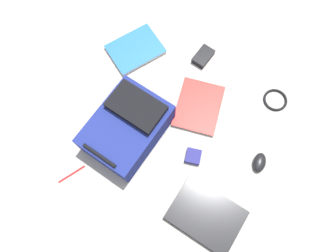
{
  "coord_description": "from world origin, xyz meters",
  "views": [
    {
      "loc": [
        -0.18,
        0.46,
        1.48
      ],
      "look_at": [
        0.01,
        -0.0,
        0.02
      ],
      "focal_mm": 33.18,
      "sensor_mm": 36.0,
      "label": 1
    }
  ],
  "objects_px": {
    "book_manual": "(135,49)",
    "pen_black": "(72,174)",
    "computer_mouse": "(260,162)",
    "earbud_pouch": "(193,156)",
    "book_blue": "(199,106)",
    "backpack": "(127,127)",
    "power_brick": "(203,56)",
    "cable_coil": "(275,100)",
    "laptop": "(206,215)"
  },
  "relations": [
    {
      "from": "book_blue",
      "to": "laptop",
      "type": "bearing_deg",
      "value": 114.47
    },
    {
      "from": "backpack",
      "to": "earbud_pouch",
      "type": "bearing_deg",
      "value": -179.33
    },
    {
      "from": "power_brick",
      "to": "pen_black",
      "type": "distance_m",
      "value": 0.91
    },
    {
      "from": "cable_coil",
      "to": "laptop",
      "type": "bearing_deg",
      "value": 79.04
    },
    {
      "from": "power_brick",
      "to": "book_blue",
      "type": "bearing_deg",
      "value": 105.93
    },
    {
      "from": "laptop",
      "to": "computer_mouse",
      "type": "bearing_deg",
      "value": -114.72
    },
    {
      "from": "book_manual",
      "to": "pen_black",
      "type": "bearing_deg",
      "value": 90.07
    },
    {
      "from": "computer_mouse",
      "to": "earbud_pouch",
      "type": "height_order",
      "value": "computer_mouse"
    },
    {
      "from": "earbud_pouch",
      "to": "laptop",
      "type": "bearing_deg",
      "value": 123.39
    },
    {
      "from": "backpack",
      "to": "book_blue",
      "type": "height_order",
      "value": "backpack"
    },
    {
      "from": "backpack",
      "to": "book_manual",
      "type": "xyz_separation_m",
      "value": [
        0.17,
        -0.44,
        -0.07
      ]
    },
    {
      "from": "book_blue",
      "to": "cable_coil",
      "type": "xyz_separation_m",
      "value": [
        -0.35,
        -0.19,
        -0.0
      ]
    },
    {
      "from": "cable_coil",
      "to": "book_blue",
      "type": "bearing_deg",
      "value": 27.92
    },
    {
      "from": "cable_coil",
      "to": "backpack",
      "type": "bearing_deg",
      "value": 35.66
    },
    {
      "from": "cable_coil",
      "to": "pen_black",
      "type": "height_order",
      "value": "cable_coil"
    },
    {
      "from": "backpack",
      "to": "book_blue",
      "type": "relative_size",
      "value": 1.49
    },
    {
      "from": "backpack",
      "to": "computer_mouse",
      "type": "distance_m",
      "value": 0.65
    },
    {
      "from": "book_blue",
      "to": "book_manual",
      "type": "xyz_separation_m",
      "value": [
        0.44,
        -0.18,
        0.0
      ]
    },
    {
      "from": "backpack",
      "to": "pen_black",
      "type": "relative_size",
      "value": 3.19
    },
    {
      "from": "book_blue",
      "to": "power_brick",
      "type": "bearing_deg",
      "value": -74.07
    },
    {
      "from": "backpack",
      "to": "pen_black",
      "type": "bearing_deg",
      "value": 60.75
    },
    {
      "from": "book_manual",
      "to": "power_brick",
      "type": "bearing_deg",
      "value": -164.82
    },
    {
      "from": "backpack",
      "to": "cable_coil",
      "type": "xyz_separation_m",
      "value": [
        -0.62,
        -0.45,
        -0.08
      ]
    },
    {
      "from": "computer_mouse",
      "to": "pen_black",
      "type": "distance_m",
      "value": 0.9
    },
    {
      "from": "book_blue",
      "to": "earbud_pouch",
      "type": "xyz_separation_m",
      "value": [
        -0.07,
        0.26,
        0.0
      ]
    },
    {
      "from": "backpack",
      "to": "cable_coil",
      "type": "height_order",
      "value": "backpack"
    },
    {
      "from": "laptop",
      "to": "pen_black",
      "type": "distance_m",
      "value": 0.66
    },
    {
      "from": "pen_black",
      "to": "book_blue",
      "type": "bearing_deg",
      "value": -128.06
    },
    {
      "from": "computer_mouse",
      "to": "power_brick",
      "type": "distance_m",
      "value": 0.63
    },
    {
      "from": "book_manual",
      "to": "cable_coil",
      "type": "xyz_separation_m",
      "value": [
        -0.79,
        -0.01,
        -0.01
      ]
    },
    {
      "from": "backpack",
      "to": "book_manual",
      "type": "height_order",
      "value": "backpack"
    },
    {
      "from": "book_manual",
      "to": "pen_black",
      "type": "height_order",
      "value": "book_manual"
    },
    {
      "from": "computer_mouse",
      "to": "power_brick",
      "type": "xyz_separation_m",
      "value": [
        0.45,
        -0.44,
        -0.0
      ]
    },
    {
      "from": "pen_black",
      "to": "computer_mouse",
      "type": "bearing_deg",
      "value": -153.95
    },
    {
      "from": "laptop",
      "to": "computer_mouse",
      "type": "height_order",
      "value": "computer_mouse"
    },
    {
      "from": "pen_black",
      "to": "laptop",
      "type": "bearing_deg",
      "value": -174.05
    },
    {
      "from": "earbud_pouch",
      "to": "book_blue",
      "type": "bearing_deg",
      "value": -74.9
    },
    {
      "from": "book_blue",
      "to": "power_brick",
      "type": "height_order",
      "value": "power_brick"
    },
    {
      "from": "book_blue",
      "to": "computer_mouse",
      "type": "height_order",
      "value": "computer_mouse"
    },
    {
      "from": "earbud_pouch",
      "to": "pen_black",
      "type": "bearing_deg",
      "value": 30.79
    },
    {
      "from": "book_manual",
      "to": "computer_mouse",
      "type": "height_order",
      "value": "computer_mouse"
    },
    {
      "from": "book_blue",
      "to": "pen_black",
      "type": "distance_m",
      "value": 0.71
    },
    {
      "from": "computer_mouse",
      "to": "book_blue",
      "type": "bearing_deg",
      "value": -27.02
    },
    {
      "from": "book_manual",
      "to": "power_brick",
      "type": "xyz_separation_m",
      "value": [
        -0.36,
        -0.1,
        0.01
      ]
    },
    {
      "from": "backpack",
      "to": "power_brick",
      "type": "relative_size",
      "value": 3.77
    },
    {
      "from": "computer_mouse",
      "to": "power_brick",
      "type": "relative_size",
      "value": 0.82
    },
    {
      "from": "backpack",
      "to": "earbud_pouch",
      "type": "height_order",
      "value": "backpack"
    },
    {
      "from": "laptop",
      "to": "book_manual",
      "type": "distance_m",
      "value": 0.94
    },
    {
      "from": "book_blue",
      "to": "book_manual",
      "type": "distance_m",
      "value": 0.47
    },
    {
      "from": "backpack",
      "to": "pen_black",
      "type": "height_order",
      "value": "backpack"
    }
  ]
}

